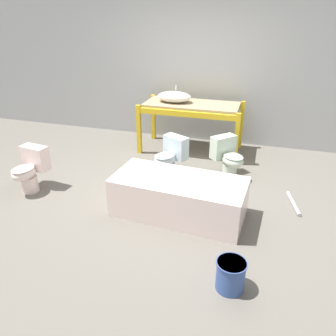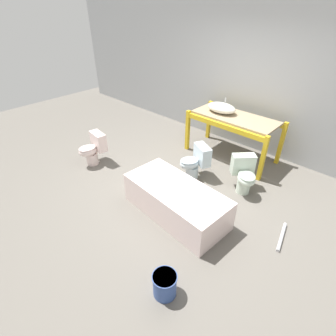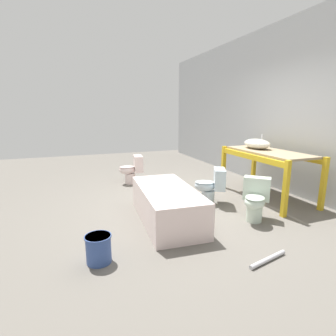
% 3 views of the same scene
% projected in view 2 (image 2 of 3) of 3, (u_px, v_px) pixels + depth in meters
% --- Properties ---
extents(ground_plane, '(12.00, 12.00, 0.00)m').
position_uv_depth(ground_plane, '(180.00, 187.00, 4.50)').
color(ground_plane, '#666059').
extents(warehouse_wall_rear, '(10.80, 0.08, 3.20)m').
position_uv_depth(warehouse_wall_rear, '(256.00, 69.00, 4.92)').
color(warehouse_wall_rear, '#9EA0A3').
rests_on(warehouse_wall_rear, ground_plane).
extents(shelving_rack, '(1.72, 0.82, 0.85)m').
position_uv_depth(shelving_rack, '(234.00, 123.00, 4.99)').
color(shelving_rack, gold).
rests_on(shelving_rack, ground_plane).
extents(sink_basin, '(0.58, 0.37, 0.26)m').
position_uv_depth(sink_basin, '(222.00, 108.00, 5.03)').
color(sink_basin, silver).
rests_on(sink_basin, shelving_rack).
extents(bathtub_main, '(1.62, 0.83, 0.48)m').
position_uv_depth(bathtub_main, '(176.00, 199.00, 3.80)').
color(bathtub_main, silver).
rests_on(bathtub_main, ground_plane).
extents(toilet_near, '(0.39, 0.54, 0.60)m').
position_uv_depth(toilet_near, '(93.00, 148.00, 4.97)').
color(toilet_near, silver).
rests_on(toilet_near, ground_plane).
extents(toilet_far, '(0.51, 0.59, 0.60)m').
position_uv_depth(toilet_far, '(195.00, 161.00, 4.58)').
color(toilet_far, silver).
rests_on(toilet_far, ground_plane).
extents(toilet_extra, '(0.58, 0.58, 0.60)m').
position_uv_depth(toilet_extra, '(244.00, 174.00, 4.25)').
color(toilet_extra, silver).
rests_on(toilet_extra, ground_plane).
extents(bucket_white, '(0.27, 0.27, 0.30)m').
position_uv_depth(bucket_white, '(165.00, 284.00, 2.81)').
color(bucket_white, '#334C8C').
rests_on(bucket_white, ground_plane).
extents(loose_pipe, '(0.17, 0.54, 0.05)m').
position_uv_depth(loose_pipe, '(282.00, 237.00, 3.54)').
color(loose_pipe, '#B7B7BC').
rests_on(loose_pipe, ground_plane).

